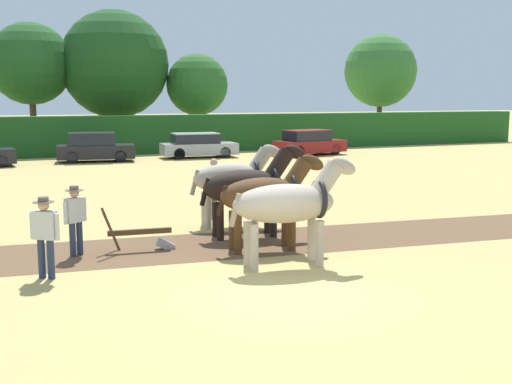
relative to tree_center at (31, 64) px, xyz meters
The scene contains 18 objects.
ground_plane 36.81m from the tree_center, 86.95° to the right, with size 240.00×240.00×0.00m, color tan.
plowed_furrow_strip 32.28m from the tree_center, 94.48° to the right, with size 35.95×2.90×0.01m, color brown.
hedgerow 8.17m from the tree_center, 73.48° to the right, with size 66.47×1.57×2.40m, color #1E511E.
tree_center is the anchor object (origin of this frame).
tree_center_right 5.57m from the tree_center, ahead, with size 7.52×7.52×9.55m.
tree_right 11.39m from the tree_center, ahead, with size 4.42×4.42×6.60m.
tree_far_right 28.26m from the tree_center, ahead, with size 6.13×6.13×8.78m.
draft_horse_lead_left 34.89m from the tree_center, 85.43° to the right, with size 2.89×1.09×2.36m.
draft_horse_lead_right 33.42m from the tree_center, 84.95° to the right, with size 2.68×1.07×2.30m.
draft_horse_trail_left 31.94m from the tree_center, 84.41° to the right, with size 2.88×1.14×2.41m.
draft_horse_trail_right 30.47m from the tree_center, 83.85° to the right, with size 2.71×1.08×2.32m.
plow 32.41m from the tree_center, 89.50° to the right, with size 1.72×0.50×1.13m.
farmer_at_plow 32.23m from the tree_center, 92.31° to the right, with size 0.54×0.42×1.60m.
farmer_beside_team 28.59m from the tree_center, 83.19° to the right, with size 0.30×0.66×1.69m.
farmer_onlooker_left 33.92m from the tree_center, 93.54° to the right, with size 0.53×0.44×1.64m.
parked_car_center 11.90m from the tree_center, 76.97° to the right, with size 4.33×2.35×1.60m.
parked_car_center_right 14.33m from the tree_center, 51.25° to the right, with size 4.49×2.03×1.45m.
parked_car_right 19.72m from the tree_center, 37.48° to the right, with size 4.69×2.44×1.55m.
Camera 1 is at (-4.95, -10.15, 3.57)m, focal length 45.00 mm.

